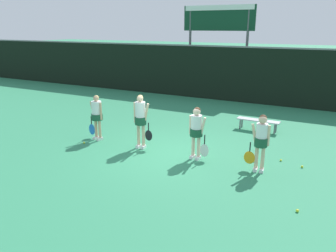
% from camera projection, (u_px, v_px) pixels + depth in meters
% --- Properties ---
extents(ground_plane, '(140.00, 140.00, 0.00)m').
position_uv_depth(ground_plane, '(167.00, 152.00, 10.57)').
color(ground_plane, '#2D7F56').
extents(fence_windscreen, '(60.00, 0.08, 2.93)m').
position_uv_depth(fence_windscreen, '(239.00, 74.00, 17.19)').
color(fence_windscreen, black).
rests_on(fence_windscreen, ground_plane).
extents(scoreboard, '(4.08, 0.15, 5.00)m').
position_uv_depth(scoreboard, '(218.00, 25.00, 18.10)').
color(scoreboard, '#515156').
rests_on(scoreboard, ground_plane).
extents(bench_courtside, '(1.64, 0.43, 0.43)m').
position_uv_depth(bench_courtside, '(258.00, 121.00, 12.69)').
color(bench_courtside, '#B2B2B7').
rests_on(bench_courtside, ground_plane).
extents(player_0, '(0.67, 0.40, 1.61)m').
position_uv_depth(player_0, '(97.00, 114.00, 11.52)').
color(player_0, tan).
rests_on(player_0, ground_plane).
extents(player_1, '(0.65, 0.38, 1.80)m').
position_uv_depth(player_1, '(141.00, 117.00, 10.68)').
color(player_1, beige).
rests_on(player_1, ground_plane).
extents(player_2, '(0.66, 0.38, 1.62)m').
position_uv_depth(player_2, '(197.00, 129.00, 9.81)').
color(player_2, beige).
rests_on(player_2, ground_plane).
extents(player_3, '(0.65, 0.36, 1.63)m').
position_uv_depth(player_3, '(261.00, 138.00, 8.95)').
color(player_3, beige).
rests_on(player_3, ground_plane).
extents(tennis_ball_0, '(0.07, 0.07, 0.07)m').
position_uv_depth(tennis_ball_0, '(302.00, 167.00, 9.41)').
color(tennis_ball_0, '#CCE033').
rests_on(tennis_ball_0, ground_plane).
extents(tennis_ball_1, '(0.07, 0.07, 0.07)m').
position_uv_depth(tennis_ball_1, '(84.00, 143.00, 11.35)').
color(tennis_ball_1, '#CCE033').
rests_on(tennis_ball_1, ground_plane).
extents(tennis_ball_2, '(0.07, 0.07, 0.07)m').
position_uv_depth(tennis_ball_2, '(254.00, 161.00, 9.82)').
color(tennis_ball_2, '#CCE033').
rests_on(tennis_ball_2, ground_plane).
extents(tennis_ball_3, '(0.07, 0.07, 0.07)m').
position_uv_depth(tennis_ball_3, '(297.00, 211.00, 7.17)').
color(tennis_ball_3, '#CCE033').
rests_on(tennis_ball_3, ground_plane).
extents(tennis_ball_4, '(0.07, 0.07, 0.07)m').
position_uv_depth(tennis_ball_4, '(281.00, 160.00, 9.87)').
color(tennis_ball_4, '#CCE033').
rests_on(tennis_ball_4, ground_plane).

